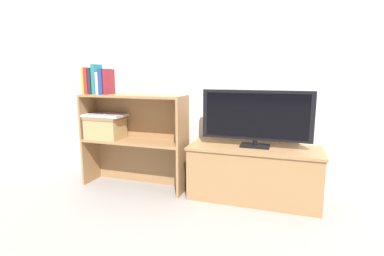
{
  "coord_description": "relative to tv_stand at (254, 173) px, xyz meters",
  "views": [
    {
      "loc": [
        0.75,
        -2.09,
        0.98
      ],
      "look_at": [
        0.0,
        0.13,
        0.55
      ],
      "focal_mm": 28.0,
      "sensor_mm": 36.0,
      "label": 1
    }
  ],
  "objects": [
    {
      "name": "ground_plane",
      "position": [
        -0.49,
        -0.2,
        -0.21
      ],
      "size": [
        16.0,
        16.0,
        0.0
      ],
      "primitive_type": "plane",
      "color": "gray"
    },
    {
      "name": "wall_back",
      "position": [
        -0.49,
        0.24,
        0.99
      ],
      "size": [
        10.0,
        0.05,
        2.4
      ],
      "color": "silver",
      "rests_on": "ground_plane"
    },
    {
      "name": "tv_stand",
      "position": [
        0.0,
        0.0,
        0.0
      ],
      "size": [
        1.01,
        0.42,
        0.42
      ],
      "color": "olive",
      "rests_on": "ground_plane"
    },
    {
      "name": "tv",
      "position": [
        0.0,
        -0.0,
        0.45
      ],
      "size": [
        0.83,
        0.14,
        0.44
      ],
      "color": "black",
      "rests_on": "tv_stand"
    },
    {
      "name": "bookshelf_lower_tier",
      "position": [
        -1.02,
        -0.01,
        0.05
      ],
      "size": [
        0.92,
        0.26,
        0.42
      ],
      "color": "olive",
      "rests_on": "ground_plane"
    },
    {
      "name": "bookshelf_upper_tier",
      "position": [
        -1.02,
        -0.01,
        0.45
      ],
      "size": [
        0.92,
        0.26,
        0.39
      ],
      "color": "olive",
      "rests_on": "bookshelf_lower_tier"
    },
    {
      "name": "book_mustard",
      "position": [
        -1.44,
        -0.1,
        0.71
      ],
      "size": [
        0.02,
        0.14,
        0.23
      ],
      "color": "gold",
      "rests_on": "bookshelf_upper_tier"
    },
    {
      "name": "book_crimson",
      "position": [
        -1.41,
        -0.1,
        0.71
      ],
      "size": [
        0.03,
        0.15,
        0.22
      ],
      "color": "#B22328",
      "rests_on": "bookshelf_upper_tier"
    },
    {
      "name": "book_charcoal",
      "position": [
        -1.37,
        -0.1,
        0.71
      ],
      "size": [
        0.02,
        0.14,
        0.22
      ],
      "color": "#232328",
      "rests_on": "bookshelf_upper_tier"
    },
    {
      "name": "book_teal",
      "position": [
        -1.34,
        -0.1,
        0.72
      ],
      "size": [
        0.03,
        0.12,
        0.25
      ],
      "color": "#1E7075",
      "rests_on": "bookshelf_upper_tier"
    },
    {
      "name": "book_ivory",
      "position": [
        -1.3,
        -0.1,
        0.69
      ],
      "size": [
        0.03,
        0.13,
        0.18
      ],
      "color": "silver",
      "rests_on": "bookshelf_upper_tier"
    },
    {
      "name": "book_navy",
      "position": [
        -1.26,
        -0.1,
        0.7
      ],
      "size": [
        0.04,
        0.15,
        0.21
      ],
      "color": "navy",
      "rests_on": "bookshelf_upper_tier"
    },
    {
      "name": "book_maroon",
      "position": [
        -1.22,
        -0.1,
        0.7
      ],
      "size": [
        0.02,
        0.15,
        0.21
      ],
      "color": "maroon",
      "rests_on": "bookshelf_upper_tier"
    },
    {
      "name": "baby_monitor",
      "position": [
        -0.62,
        -0.07,
        0.65
      ],
      "size": [
        0.05,
        0.03,
        0.14
      ],
      "color": "white",
      "rests_on": "bookshelf_upper_tier"
    },
    {
      "name": "storage_basket_left",
      "position": [
        -1.29,
        -0.08,
        0.31
      ],
      "size": [
        0.31,
        0.23,
        0.2
      ],
      "color": "tan",
      "rests_on": "bookshelf_lower_tier"
    },
    {
      "name": "laptop",
      "position": [
        -1.29,
        -0.08,
        0.41
      ],
      "size": [
        0.36,
        0.21,
        0.02
      ],
      "color": "#BCBCC1",
      "rests_on": "storage_basket_left"
    }
  ]
}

